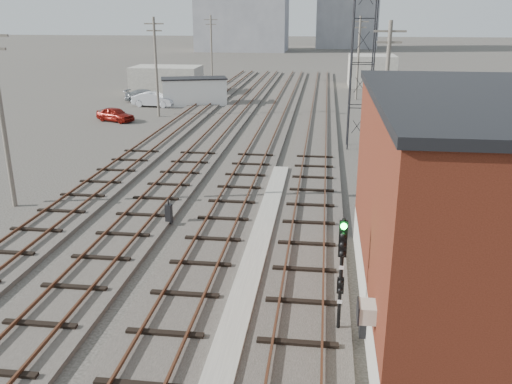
% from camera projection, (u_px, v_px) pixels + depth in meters
% --- Properties ---
extents(ground, '(320.00, 320.00, 0.00)m').
position_uv_depth(ground, '(299.00, 96.00, 63.83)').
color(ground, '#282621').
rests_on(ground, ground).
extents(track_right, '(3.20, 90.00, 0.39)m').
position_uv_depth(track_right, '(317.00, 133.00, 43.74)').
color(track_right, '#332D28').
rests_on(track_right, ground).
extents(track_mid_right, '(3.20, 90.00, 0.39)m').
position_uv_depth(track_mid_right, '(268.00, 132.00, 44.22)').
color(track_mid_right, '#332D28').
rests_on(track_mid_right, ground).
extents(track_mid_left, '(3.20, 90.00, 0.39)m').
position_uv_depth(track_mid_left, '(220.00, 131.00, 44.70)').
color(track_mid_left, '#332D28').
rests_on(track_mid_left, ground).
extents(track_left, '(3.20, 90.00, 0.39)m').
position_uv_depth(track_left, '(173.00, 129.00, 45.17)').
color(track_left, '#332D28').
rests_on(track_left, ground).
extents(platform_curb, '(0.90, 28.00, 0.26)m').
position_uv_depth(platform_curb, '(251.00, 271.00, 20.45)').
color(platform_curb, gray).
rests_on(platform_curb, ground).
extents(brick_building, '(6.54, 12.20, 7.22)m').
position_uv_depth(brick_building, '(467.00, 211.00, 16.62)').
color(brick_building, gray).
rests_on(brick_building, ground).
extents(lattice_tower, '(1.60, 1.60, 15.00)m').
position_uv_depth(lattice_tower, '(363.00, 41.00, 37.27)').
color(lattice_tower, black).
rests_on(lattice_tower, ground).
extents(utility_pole_left_a, '(1.80, 0.24, 9.00)m').
position_uv_depth(utility_pole_left_a, '(1.00, 113.00, 26.17)').
color(utility_pole_left_a, '#595147').
rests_on(utility_pole_left_a, ground).
extents(utility_pole_left_b, '(1.80, 0.24, 9.00)m').
position_uv_depth(utility_pole_left_b, '(156.00, 65.00, 49.69)').
color(utility_pole_left_b, '#595147').
rests_on(utility_pole_left_b, ground).
extents(utility_pole_left_c, '(1.80, 0.24, 9.00)m').
position_uv_depth(utility_pole_left_c, '(211.00, 48.00, 73.21)').
color(utility_pole_left_c, '#595147').
rests_on(utility_pole_left_c, ground).
extents(utility_pole_right_a, '(1.80, 0.24, 9.00)m').
position_uv_depth(utility_pole_right_a, '(385.00, 96.00, 31.43)').
color(utility_pole_right_a, '#595147').
rests_on(utility_pole_right_a, ground).
extents(utility_pole_right_b, '(1.80, 0.24, 9.00)m').
position_uv_depth(utility_pole_right_b, '(358.00, 56.00, 59.65)').
color(utility_pole_right_b, '#595147').
rests_on(utility_pole_right_b, ground).
extents(shed_left, '(8.00, 5.00, 3.20)m').
position_uv_depth(shed_left, '(167.00, 80.00, 65.23)').
color(shed_left, gray).
rests_on(shed_left, ground).
extents(shed_right, '(6.00, 6.00, 4.00)m').
position_uv_depth(shed_right, '(372.00, 71.00, 71.53)').
color(shed_right, gray).
rests_on(shed_right, ground).
extents(signal_mast, '(0.40, 0.40, 3.79)m').
position_uv_depth(signal_mast, '(341.00, 269.00, 16.04)').
color(signal_mast, gray).
rests_on(signal_mast, ground).
extents(switch_stand, '(0.31, 0.31, 1.19)m').
position_uv_depth(switch_stand, '(169.00, 214.00, 25.06)').
color(switch_stand, black).
rests_on(switch_stand, ground).
extents(site_trailer, '(7.36, 4.79, 2.86)m').
position_uv_depth(site_trailer, '(194.00, 91.00, 57.08)').
color(site_trailer, white).
rests_on(site_trailer, ground).
extents(car_red, '(4.00, 2.85, 1.27)m').
position_uv_depth(car_red, '(115.00, 114.00, 48.76)').
color(car_red, maroon).
rests_on(car_red, ground).
extents(car_silver, '(4.65, 2.05, 1.48)m').
position_uv_depth(car_silver, '(154.00, 99.00, 56.32)').
color(car_silver, '#B9BCC2').
rests_on(car_silver, ground).
extents(car_grey, '(4.70, 1.93, 1.36)m').
position_uv_depth(car_grey, '(146.00, 96.00, 59.05)').
color(car_grey, gray).
rests_on(car_grey, ground).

